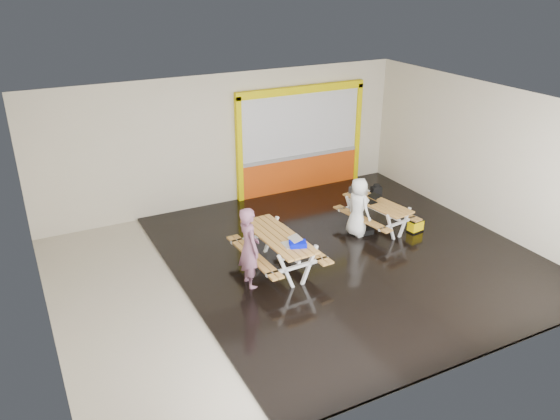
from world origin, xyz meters
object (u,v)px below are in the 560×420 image
person_right (358,207)px  laptop_left (291,242)px  picnic_table_left (278,244)px  fluke_bag (415,226)px  backpack (376,192)px  dark_case (366,231)px  toolbox (355,189)px  blue_pouch (298,244)px  laptop_right (371,199)px  picnic_table_right (377,209)px  person_left (249,248)px

person_right → laptop_left: size_ratio=3.85×
picnic_table_left → fluke_bag: size_ratio=5.46×
backpack → laptop_left: bearing=-152.0°
dark_case → fluke_bag: bearing=-21.8°
laptop_left → toolbox: (2.89, 1.97, -0.07)m
toolbox → backpack: size_ratio=0.97×
blue_pouch → backpack: 3.88m
fluke_bag → picnic_table_left: bearing=-178.8°
picnic_table_left → backpack: bearing=21.1°
picnic_table_left → laptop_right: bearing=15.2°
picnic_table_left → blue_pouch: (0.13, -0.61, 0.24)m
laptop_left → picnic_table_left: bearing=95.4°
person_right → backpack: bearing=-63.2°
laptop_left → toolbox: laptop_left is taller
laptop_right → toolbox: size_ratio=0.94×
person_right → fluke_bag: 1.55m
laptop_right → dark_case: 0.78m
picnic_table_right → dark_case: 0.62m
person_right → blue_pouch: (-2.28, -1.20, 0.12)m
person_right → fluke_bag: size_ratio=3.62×
picnic_table_right → person_right: size_ratio=1.39×
toolbox → picnic_table_right: bearing=-83.5°
picnic_table_right → laptop_left: bearing=-158.7°
laptop_right → toolbox: (0.00, 0.69, 0.04)m
person_left → toolbox: 4.14m
picnic_table_right → person_left: bearing=-165.6°
backpack → dark_case: bearing=-136.4°
toolbox → dark_case: (-0.31, -0.95, -0.70)m
laptop_right → picnic_table_right: bearing=-52.4°
blue_pouch → dark_case: (2.50, 1.14, -0.77)m
person_left → blue_pouch: 0.97m
person_left → person_right: 3.33m
person_left → dark_case: 3.60m
person_right → fluke_bag: person_right is taller
person_left → backpack: person_left is taller
picnic_table_left → blue_pouch: bearing=-77.7°
picnic_table_right → blue_pouch: (-2.90, -1.29, 0.32)m
backpack → dark_case: (-0.85, -0.81, -0.55)m
picnic_table_left → dark_case: bearing=11.5°
picnic_table_left → backpack: (3.48, 1.34, 0.03)m
picnic_table_right → person_right: bearing=-172.3°
laptop_right → dark_case: size_ratio=1.19×
fluke_bag → backpack: bearing=102.7°
dark_case → blue_pouch: bearing=-155.4°
backpack → fluke_bag: bearing=-77.3°
fluke_bag → person_right: bearing=159.3°
person_right → laptop_right: person_right is taller
toolbox → dark_case: bearing=-107.9°
picnic_table_left → picnic_table_right: picnic_table_left is taller
picnic_table_right → toolbox: 0.85m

